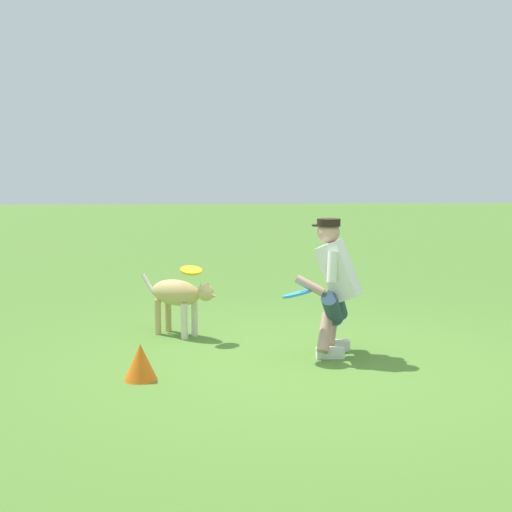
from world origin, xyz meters
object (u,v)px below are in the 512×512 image
dog (179,296)px  frisbee_held (297,294)px  person (334,282)px  frisbee_flying (191,270)px  training_cone (140,362)px

dog → frisbee_held: bearing=-1.1°
person → dog: 1.74m
dog → frisbee_held: (-1.13, 0.96, 0.18)m
frisbee_flying → person: bearing=154.3°
dog → frisbee_flying: bearing=-15.9°
person → training_cone: (1.76, 0.68, -0.54)m
training_cone → frisbee_flying: bearing=-106.4°
frisbee_held → training_cone: (1.39, 0.57, -0.46)m
dog → training_cone: 1.58m
person → frisbee_held: person is taller
frisbee_flying → training_cone: frisbee_flying is taller
dog → frisbee_flying: (-0.13, 0.19, 0.30)m
frisbee_held → training_cone: size_ratio=0.90×
frisbee_held → person: bearing=-163.6°
frisbee_flying → training_cone: bearing=73.6°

